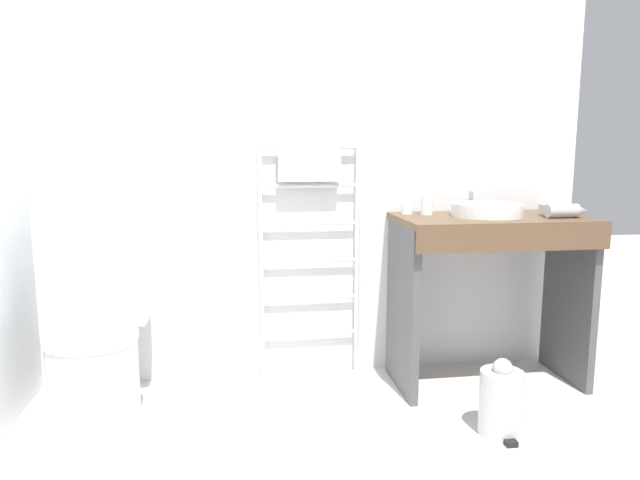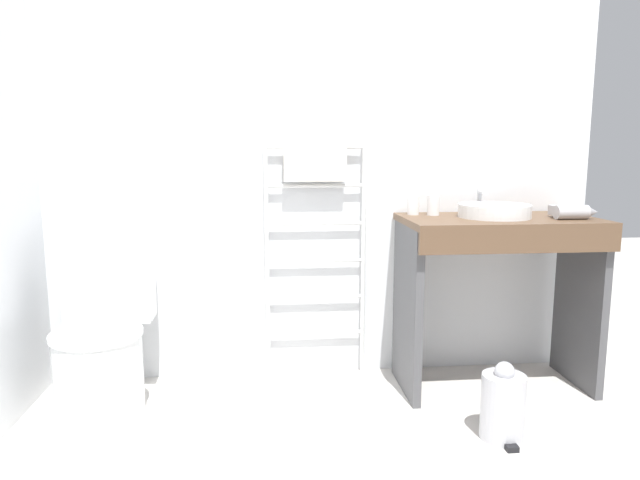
# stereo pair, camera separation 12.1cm
# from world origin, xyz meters

# --- Properties ---
(wall_back) EXTENTS (3.05, 0.12, 2.62)m
(wall_back) POSITION_xyz_m (0.00, 1.64, 1.31)
(wall_back) COLOR silver
(wall_back) RESTS_ON ground_plane
(toilet) EXTENTS (0.41, 0.56, 0.77)m
(toilet) POSITION_xyz_m (-1.03, 1.20, 0.31)
(toilet) COLOR white
(toilet) RESTS_ON ground_plane
(towel_radiator) EXTENTS (0.54, 0.06, 1.29)m
(towel_radiator) POSITION_xyz_m (0.00, 1.54, 0.90)
(towel_radiator) COLOR silver
(towel_radiator) RESTS_ON ground_plane
(vanity_counter) EXTENTS (0.96, 0.54, 0.89)m
(vanity_counter) POSITION_xyz_m (0.91, 1.28, 0.60)
(vanity_counter) COLOR brown
(vanity_counter) RESTS_ON ground_plane
(sink_basin) EXTENTS (0.36, 0.36, 0.07)m
(sink_basin) POSITION_xyz_m (0.88, 1.30, 0.93)
(sink_basin) COLOR white
(sink_basin) RESTS_ON vanity_counter
(faucet) EXTENTS (0.02, 0.10, 0.13)m
(faucet) POSITION_xyz_m (0.88, 1.50, 0.97)
(faucet) COLOR silver
(faucet) RESTS_ON vanity_counter
(cup_near_wall) EXTENTS (0.06, 0.06, 0.10)m
(cup_near_wall) POSITION_xyz_m (0.51, 1.46, 0.94)
(cup_near_wall) COLOR white
(cup_near_wall) RESTS_ON vanity_counter
(cup_near_edge) EXTENTS (0.06, 0.06, 0.10)m
(cup_near_edge) POSITION_xyz_m (0.60, 1.42, 0.94)
(cup_near_edge) COLOR white
(cup_near_edge) RESTS_ON vanity_counter
(hair_dryer) EXTENTS (0.21, 0.16, 0.07)m
(hair_dryer) POSITION_xyz_m (1.24, 1.20, 0.93)
(hair_dryer) COLOR #B7B7BC
(hair_dryer) RESTS_ON vanity_counter
(trash_bin) EXTENTS (0.19, 0.22, 0.34)m
(trash_bin) POSITION_xyz_m (0.74, 0.76, 0.15)
(trash_bin) COLOR #B7B7BC
(trash_bin) RESTS_ON ground_plane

